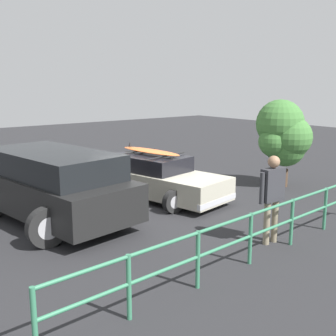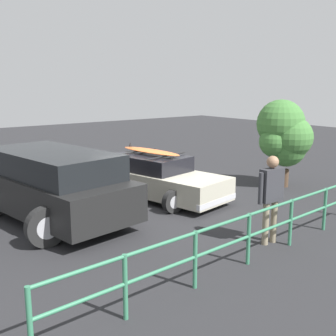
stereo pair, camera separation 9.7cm
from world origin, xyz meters
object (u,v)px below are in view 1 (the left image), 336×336
(sedan_car, at_px, (154,177))
(bush_near_left, at_px, (285,135))
(suv_car, at_px, (53,185))
(person_bystander, at_px, (272,191))

(sedan_car, bearing_deg, bush_near_left, 158.81)
(suv_car, bearing_deg, sedan_car, -175.27)
(person_bystander, bearing_deg, sedan_car, -93.06)
(sedan_car, height_order, bush_near_left, bush_near_left)
(person_bystander, xyz_separation_m, bush_near_left, (-4.14, -2.82, 0.54))
(sedan_car, bearing_deg, person_bystander, 86.94)
(sedan_car, distance_m, bush_near_left, 4.33)
(person_bystander, height_order, bush_near_left, bush_near_left)
(bush_near_left, bearing_deg, person_bystander, 34.24)
(sedan_car, relative_size, bush_near_left, 1.69)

